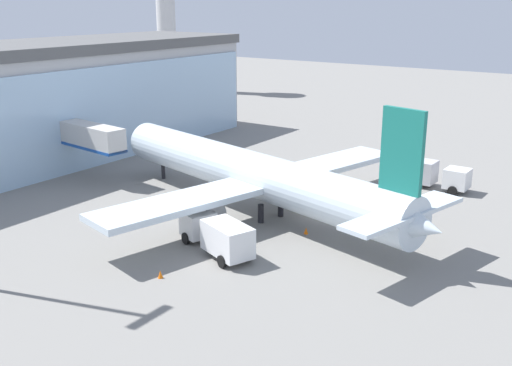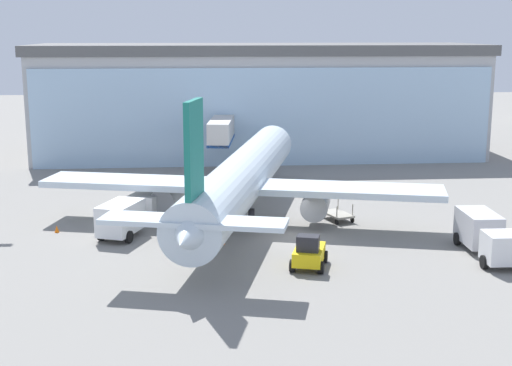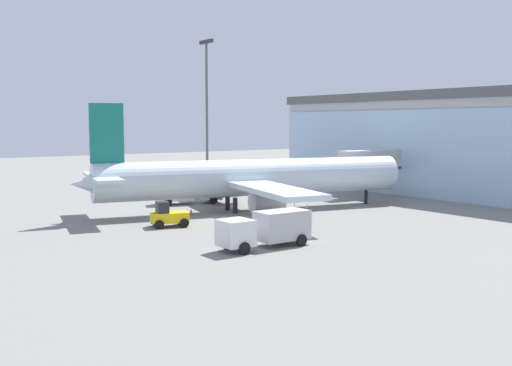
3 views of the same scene
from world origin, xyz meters
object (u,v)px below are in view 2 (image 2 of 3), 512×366
(pushback_tug, at_px, (309,253))
(safety_cone_nose, at_px, (223,241))
(safety_cone_wingtip, at_px, (57,229))
(jet_bridge, at_px, (222,131))
(airplane, at_px, (241,179))
(catering_truck, at_px, (129,214))
(baggage_cart, at_px, (337,214))
(fuel_truck, at_px, (486,234))

(pushback_tug, distance_m, safety_cone_nose, 7.71)
(safety_cone_wingtip, bearing_deg, jet_bridge, 60.40)
(safety_cone_nose, bearing_deg, airplane, 75.04)
(catering_truck, height_order, safety_cone_nose, catering_truck)
(baggage_cart, bearing_deg, airplane, -111.55)
(fuel_truck, xyz_separation_m, pushback_tug, (-12.33, -1.86, -0.49))
(fuel_truck, bearing_deg, pushback_tug, -80.82)
(jet_bridge, distance_m, catering_truck, 24.79)
(jet_bridge, distance_m, safety_cone_nose, 27.20)
(jet_bridge, xyz_separation_m, safety_cone_nose, (-0.56, -26.87, -4.17))
(airplane, relative_size, safety_cone_wingtip, 67.13)
(catering_truck, height_order, baggage_cart, catering_truck)
(fuel_truck, relative_size, pushback_tug, 2.06)
(jet_bridge, distance_m, safety_cone_wingtip, 26.70)
(catering_truck, relative_size, baggage_cart, 2.39)
(safety_cone_nose, bearing_deg, catering_truck, 153.70)
(airplane, xyz_separation_m, pushback_tug, (3.80, -11.58, -2.49))
(fuel_truck, height_order, pushback_tug, fuel_truck)
(airplane, height_order, fuel_truck, airplane)
(fuel_truck, height_order, safety_cone_nose, fuel_truck)
(baggage_cart, height_order, safety_cone_wingtip, baggage_cart)
(jet_bridge, height_order, airplane, airplane)
(pushback_tug, bearing_deg, fuel_truck, -66.30)
(baggage_cart, bearing_deg, catering_truck, -101.48)
(jet_bridge, height_order, safety_cone_nose, jet_bridge)
(airplane, distance_m, safety_cone_wingtip, 14.64)
(catering_truck, bearing_deg, safety_cone_nose, -96.39)
(pushback_tug, bearing_deg, safety_cone_wingtip, 77.55)
(catering_truck, bearing_deg, baggage_cart, -61.09)
(safety_cone_nose, relative_size, safety_cone_wingtip, 1.00)
(jet_bridge, bearing_deg, airplane, -171.08)
(jet_bridge, xyz_separation_m, airplane, (1.09, -20.71, -0.98))
(jet_bridge, height_order, baggage_cart, jet_bridge)
(fuel_truck, relative_size, baggage_cart, 2.30)
(pushback_tug, distance_m, safety_cone_wingtip, 20.22)
(jet_bridge, distance_m, baggage_cart, 22.98)
(baggage_cart, bearing_deg, jet_bridge, -177.61)
(safety_cone_wingtip, bearing_deg, fuel_truck, -13.94)
(jet_bridge, relative_size, pushback_tug, 3.17)
(fuel_truck, xyz_separation_m, safety_cone_wingtip, (-30.24, 7.50, -1.19))
(baggage_cart, bearing_deg, pushback_tug, -39.39)
(airplane, distance_m, baggage_cart, 8.26)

